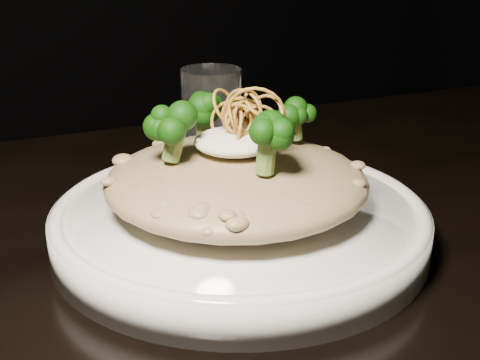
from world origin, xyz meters
name	(u,v)px	position (x,y,z in m)	size (l,w,h in m)	color
table	(305,340)	(0.00, 0.00, 0.67)	(1.10, 0.80, 0.75)	black
plate	(240,225)	(-0.04, 0.04, 0.77)	(0.30, 0.30, 0.03)	white
risotto	(236,181)	(-0.05, 0.04, 0.80)	(0.21, 0.21, 0.05)	brown
broccoli	(237,121)	(-0.04, 0.04, 0.85)	(0.14, 0.14, 0.05)	black
cheese	(234,142)	(-0.05, 0.04, 0.84)	(0.06, 0.06, 0.02)	white
shallots	(242,109)	(-0.04, 0.04, 0.86)	(0.05, 0.05, 0.03)	brown
drinking_glass	(212,121)	(0.00, 0.21, 0.80)	(0.06, 0.06, 0.11)	white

